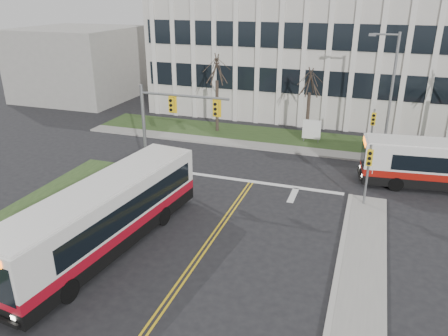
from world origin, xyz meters
TOP-DOWN VIEW (x-y plane):
  - ground at (0.00, 0.00)m, footprint 120.00×120.00m
  - sidewalk_west at (-7.00, -5.00)m, footprint 1.20×26.00m
  - sidewalk_cross at (5.00, 15.20)m, footprint 44.00×1.60m
  - building_lawn at (5.00, 18.00)m, footprint 44.00×5.00m
  - office_building at (5.00, 30.00)m, footprint 40.00×16.00m
  - building_annex at (-26.00, 26.00)m, footprint 12.00×12.00m
  - mast_arm_signal at (-5.62, 7.16)m, footprint 6.11×0.38m
  - signal_pole_near at (7.20, 6.90)m, footprint 0.34×0.39m
  - signal_pole_far at (7.20, 15.40)m, footprint 0.34×0.39m
  - streetlight at (8.03, 16.20)m, footprint 2.15×0.25m
  - directory_sign at (2.50, 17.50)m, footprint 1.50×0.12m
  - tree_left at (-6.00, 18.00)m, footprint 1.80×1.80m
  - tree_mid at (2.00, 18.20)m, footprint 1.80×1.80m
  - bus_main at (-4.58, -1.89)m, footprint 4.10×12.68m
  - newspaper_box_blue at (-6.80, 0.44)m, footprint 0.53×0.48m
  - newspaper_box_red at (-6.80, -2.62)m, footprint 0.53×0.48m

SIDE VIEW (x-z plane):
  - ground at x=0.00m, z-range 0.00..0.00m
  - building_lawn at x=5.00m, z-range 0.00..0.12m
  - sidewalk_west at x=-7.00m, z-range 0.00..0.14m
  - sidewalk_cross at x=5.00m, z-range 0.00..0.14m
  - newspaper_box_blue at x=-6.80m, z-range 0.00..0.95m
  - newspaper_box_red at x=-6.80m, z-range 0.00..0.95m
  - directory_sign at x=2.50m, z-range 0.17..2.17m
  - bus_main at x=-4.58m, z-range 0.00..3.32m
  - signal_pole_near at x=7.20m, z-range 0.60..4.40m
  - signal_pole_far at x=7.20m, z-range 0.60..4.40m
  - building_annex at x=-26.00m, z-range 0.00..8.00m
  - mast_arm_signal at x=-5.62m, z-range 1.16..7.36m
  - tree_mid at x=2.00m, z-range 1.47..8.29m
  - streetlight at x=8.03m, z-range 0.59..9.79m
  - tree_left at x=-6.00m, z-range 1.66..9.36m
  - office_building at x=5.00m, z-range 0.00..12.00m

